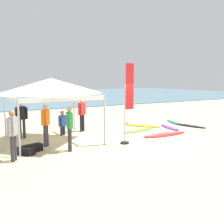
{
  "coord_description": "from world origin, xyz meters",
  "views": [
    {
      "loc": [
        -6.17,
        -10.05,
        2.73
      ],
      "look_at": [
        0.53,
        1.67,
        1.0
      ],
      "focal_mm": 42.08,
      "sensor_mm": 36.0,
      "label": 1
    }
  ],
  "objects_px": {
    "surfboard_yellow": "(141,125)",
    "person_green": "(70,125)",
    "gear_bag_near_tent": "(34,148)",
    "gear_bag_by_pole": "(26,151)",
    "surfboard_teal": "(175,122)",
    "surfboard_red": "(165,134)",
    "person_grey": "(13,132)",
    "canopy_tent": "(51,86)",
    "surfboard_black": "(189,125)",
    "person_black": "(22,117)",
    "person_red": "(82,113)",
    "surfboard_lime": "(138,130)",
    "person_blue": "(63,122)",
    "surfboard_purple": "(170,127)",
    "person_orange": "(46,122)",
    "banner_flag": "(127,106)"
  },
  "relations": [
    {
      "from": "surfboard_yellow",
      "to": "gear_bag_by_pole",
      "type": "relative_size",
      "value": 3.56
    },
    {
      "from": "person_grey",
      "to": "person_red",
      "type": "height_order",
      "value": "same"
    },
    {
      "from": "canopy_tent",
      "to": "person_grey",
      "type": "xyz_separation_m",
      "value": [
        -1.97,
        -2.16,
        -1.4
      ]
    },
    {
      "from": "surfboard_yellow",
      "to": "gear_bag_by_pole",
      "type": "height_order",
      "value": "gear_bag_by_pole"
    },
    {
      "from": "gear_bag_by_pole",
      "to": "surfboard_teal",
      "type": "bearing_deg",
      "value": 14.6
    },
    {
      "from": "person_grey",
      "to": "surfboard_purple",
      "type": "bearing_deg",
      "value": 12.73
    },
    {
      "from": "surfboard_yellow",
      "to": "gear_bag_near_tent",
      "type": "bearing_deg",
      "value": -160.83
    },
    {
      "from": "surfboard_yellow",
      "to": "person_red",
      "type": "bearing_deg",
      "value": 175.59
    },
    {
      "from": "surfboard_red",
      "to": "surfboard_black",
      "type": "bearing_deg",
      "value": 22.3
    },
    {
      "from": "person_green",
      "to": "person_black",
      "type": "bearing_deg",
      "value": 110.47
    },
    {
      "from": "person_red",
      "to": "gear_bag_near_tent",
      "type": "relative_size",
      "value": 2.85
    },
    {
      "from": "person_green",
      "to": "gear_bag_by_pole",
      "type": "bearing_deg",
      "value": 168.8
    },
    {
      "from": "person_red",
      "to": "person_green",
      "type": "bearing_deg",
      "value": -120.48
    },
    {
      "from": "canopy_tent",
      "to": "surfboard_teal",
      "type": "xyz_separation_m",
      "value": [
        7.97,
        0.86,
        -2.35
      ]
    },
    {
      "from": "person_grey",
      "to": "person_orange",
      "type": "relative_size",
      "value": 1.0
    },
    {
      "from": "person_blue",
      "to": "gear_bag_near_tent",
      "type": "distance_m",
      "value": 2.98
    },
    {
      "from": "person_grey",
      "to": "person_green",
      "type": "bearing_deg",
      "value": 7.14
    },
    {
      "from": "surfboard_lime",
      "to": "person_blue",
      "type": "distance_m",
      "value": 3.98
    },
    {
      "from": "surfboard_purple",
      "to": "surfboard_black",
      "type": "distance_m",
      "value": 1.37
    },
    {
      "from": "person_orange",
      "to": "canopy_tent",
      "type": "bearing_deg",
      "value": 57.44
    },
    {
      "from": "canopy_tent",
      "to": "surfboard_red",
      "type": "distance_m",
      "value": 5.82
    },
    {
      "from": "surfboard_red",
      "to": "person_green",
      "type": "distance_m",
      "value": 5.11
    },
    {
      "from": "surfboard_purple",
      "to": "surfboard_black",
      "type": "relative_size",
      "value": 0.87
    },
    {
      "from": "surfboard_red",
      "to": "surfboard_yellow",
      "type": "xyz_separation_m",
      "value": [
        0.45,
        2.54,
        0.0
      ]
    },
    {
      "from": "canopy_tent",
      "to": "surfboard_yellow",
      "type": "relative_size",
      "value": 1.64
    },
    {
      "from": "gear_bag_by_pole",
      "to": "surfboard_black",
      "type": "bearing_deg",
      "value": 7.44
    },
    {
      "from": "surfboard_lime",
      "to": "surfboard_yellow",
      "type": "distance_m",
      "value": 1.41
    },
    {
      "from": "surfboard_lime",
      "to": "person_grey",
      "type": "relative_size",
      "value": 1.31
    },
    {
      "from": "surfboard_purple",
      "to": "surfboard_black",
      "type": "xyz_separation_m",
      "value": [
        1.36,
        -0.14,
        -0.0
      ]
    },
    {
      "from": "surfboard_lime",
      "to": "person_black",
      "type": "bearing_deg",
      "value": 167.91
    },
    {
      "from": "surfboard_teal",
      "to": "surfboard_lime",
      "type": "relative_size",
      "value": 0.89
    },
    {
      "from": "surfboard_lime",
      "to": "person_black",
      "type": "xyz_separation_m",
      "value": [
        -5.65,
        1.21,
        0.95
      ]
    },
    {
      "from": "canopy_tent",
      "to": "person_blue",
      "type": "relative_size",
      "value": 2.92
    },
    {
      "from": "surfboard_black",
      "to": "surfboard_lime",
      "type": "bearing_deg",
      "value": 174.43
    },
    {
      "from": "surfboard_yellow",
      "to": "gear_bag_by_pole",
      "type": "xyz_separation_m",
      "value": [
        -7.01,
        -2.6,
        0.1
      ]
    },
    {
      "from": "surfboard_yellow",
      "to": "person_green",
      "type": "bearing_deg",
      "value": -151.99
    },
    {
      "from": "person_grey",
      "to": "surfboard_yellow",
      "type": "bearing_deg",
      "value": 22.8
    },
    {
      "from": "person_grey",
      "to": "person_green",
      "type": "relative_size",
      "value": 1.0
    },
    {
      "from": "canopy_tent",
      "to": "person_orange",
      "type": "height_order",
      "value": "canopy_tent"
    },
    {
      "from": "canopy_tent",
      "to": "person_green",
      "type": "distance_m",
      "value": 2.37
    },
    {
      "from": "surfboard_red",
      "to": "person_black",
      "type": "relative_size",
      "value": 1.51
    },
    {
      "from": "person_black",
      "to": "surfboard_yellow",
      "type": "bearing_deg",
      "value": -1.47
    },
    {
      "from": "surfboard_teal",
      "to": "surfboard_red",
      "type": "distance_m",
      "value": 3.75
    },
    {
      "from": "surfboard_red",
      "to": "person_grey",
      "type": "xyz_separation_m",
      "value": [
        -7.07,
        -0.63,
        0.95
      ]
    },
    {
      "from": "canopy_tent",
      "to": "surfboard_red",
      "type": "relative_size",
      "value": 1.36
    },
    {
      "from": "surfboard_black",
      "to": "person_grey",
      "type": "distance_m",
      "value": 10.12
    },
    {
      "from": "surfboard_yellow",
      "to": "person_black",
      "type": "distance_m",
      "value": 6.67
    },
    {
      "from": "surfboard_black",
      "to": "person_black",
      "type": "height_order",
      "value": "person_black"
    },
    {
      "from": "banner_flag",
      "to": "person_red",
      "type": "bearing_deg",
      "value": 101.16
    },
    {
      "from": "banner_flag",
      "to": "surfboard_purple",
      "type": "bearing_deg",
      "value": 23.95
    }
  ]
}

